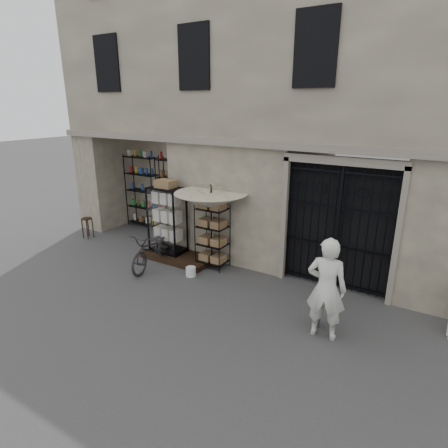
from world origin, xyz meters
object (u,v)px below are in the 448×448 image
Objects in this scene: white_bucket at (191,272)px; wooden_stool at (88,227)px; steel_bollard at (317,305)px; display_cabinet at (167,223)px; market_umbrella at (211,196)px; bicycle at (154,266)px; wire_rack at (212,237)px; shopkeeper at (322,335)px.

wooden_stool is (-4.50, 0.54, 0.23)m from white_bucket.
steel_bollard reaches higher than white_bucket.
market_umbrella is (1.42, 0.07, 0.94)m from display_cabinet.
display_cabinet is 1.05× the size of bicycle.
wire_rack is 6.89× the size of white_bucket.
display_cabinet is 0.75× the size of market_umbrella.
market_umbrella is at bearing 2.82° from wooden_stool.
display_cabinet is 1.70m from market_umbrella.
wire_rack is (1.45, 0.07, -0.15)m from display_cabinet.
bicycle is 3.38m from wooden_stool.
market_umbrella reaches higher than display_cabinet.
shopkeeper is at bearing -23.66° from market_umbrella.
display_cabinet is at bearing -177.08° from market_umbrella.
steel_bollard is (3.24, -1.29, -0.38)m from wire_rack.
display_cabinet is 1.02× the size of shopkeeper.
wooden_stool is (-3.31, 0.60, 0.35)m from bicycle.
white_bucket is (-0.12, -0.77, -1.80)m from market_umbrella.
wire_rack is at bearing 158.38° from steel_bollard.
shopkeeper is (3.45, -1.52, -0.83)m from wire_rack.
wooden_stool reaches higher than white_bucket.
display_cabinet is at bearing 2.78° from wooden_stool.
display_cabinet is at bearing -168.27° from wire_rack.
wire_rack is 2.57× the size of wooden_stool.
wire_rack reaches higher than wooden_stool.
display_cabinet reaches higher than white_bucket.
market_umbrella is 10.79× the size of white_bucket.
white_bucket is 0.13× the size of bicycle.
bicycle is (-1.19, -0.05, -0.12)m from white_bucket.
market_umbrella reaches higher than wire_rack.
wire_rack reaches higher than steel_bollard.
bicycle reaches higher than steel_bollard.
wooden_stool is at bearing 172.34° from steel_bollard.
display_cabinet reaches higher than shopkeeper.
market_umbrella is (-0.03, 0.01, 1.08)m from wire_rack.
wooden_stool reaches higher than shopkeeper.
shopkeeper is at bearing -14.71° from wire_rack.
wooden_stool is at bearing -14.74° from shopkeeper.
market_umbrella reaches higher than shopkeeper.
bicycle is at bearing 174.20° from steel_bollard.
wooden_stool is 8.22m from shopkeeper.
steel_bollard is 0.47× the size of shopkeeper.
bicycle reaches higher than wooden_stool.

